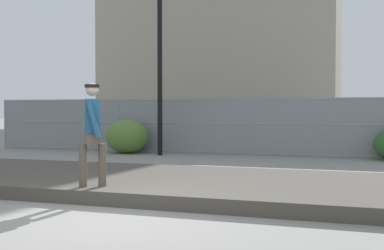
{
  "coord_description": "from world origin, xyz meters",
  "views": [
    {
      "loc": [
        3.33,
        -5.97,
        1.48
      ],
      "look_at": [
        -0.19,
        4.42,
        1.14
      ],
      "focal_mm": 46.91,
      "sensor_mm": 36.0,
      "label": 1
    }
  ],
  "objects": [
    {
      "name": "chain_fence",
      "position": [
        0.0,
        9.96,
        0.93
      ],
      "size": [
        19.37,
        0.06,
        1.85
      ],
      "color": "gray",
      "rests_on": "ground_plane"
    },
    {
      "name": "gravel_berm",
      "position": [
        0.0,
        2.7,
        0.11
      ],
      "size": [
        12.43,
        3.84,
        0.23
      ],
      "primitive_type": "cube",
      "color": "#4C473F",
      "rests_on": "ground_plane"
    },
    {
      "name": "parked_car_mid",
      "position": [
        2.23,
        13.84,
        0.84
      ],
      "size": [
        4.5,
        2.15,
        1.66
      ],
      "color": "#B7BABF",
      "rests_on": "ground_plane"
    },
    {
      "name": "skater",
      "position": [
        -0.8,
        1.19,
        1.13
      ],
      "size": [
        0.66,
        0.61,
        1.84
      ],
      "color": "gray",
      "rests_on": "skateboard"
    },
    {
      "name": "library_building",
      "position": [
        -9.53,
        41.79,
        11.45
      ],
      "size": [
        21.75,
        11.92,
        22.9
      ],
      "color": "#9E9384",
      "rests_on": "ground_plane"
    },
    {
      "name": "ground_plane",
      "position": [
        0.0,
        0.0,
        0.0
      ],
      "size": [
        120.0,
        120.0,
        0.0
      ],
      "primitive_type": "plane",
      "color": "gray"
    },
    {
      "name": "street_lamp",
      "position": [
        -2.84,
        9.04,
        4.6
      ],
      "size": [
        0.44,
        0.44,
        7.49
      ],
      "color": "black",
      "rests_on": "ground_plane"
    },
    {
      "name": "parked_car_near",
      "position": [
        -4.12,
        13.56,
        0.84
      ],
      "size": [
        4.53,
        2.22,
        1.66
      ],
      "color": "#474C54",
      "rests_on": "ground_plane"
    },
    {
      "name": "skateboard",
      "position": [
        -0.8,
        1.19,
        0.06
      ],
      "size": [
        0.78,
        0.6,
        0.07
      ],
      "color": "#9E5B33",
      "rests_on": "ground_plane"
    },
    {
      "name": "shrub_left",
      "position": [
        -4.17,
        9.35,
        0.57
      ],
      "size": [
        1.49,
        1.22,
        1.15
      ],
      "color": "#567A33",
      "rests_on": "ground_plane"
    }
  ]
}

